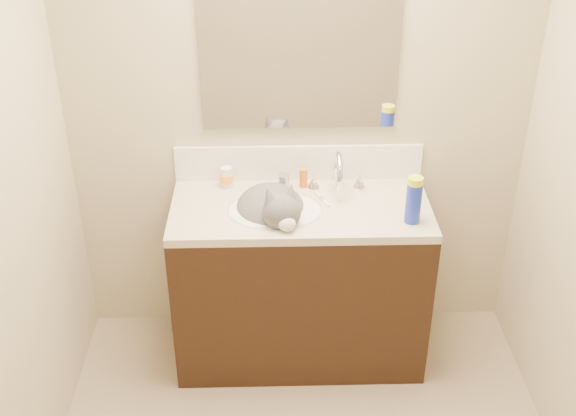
{
  "coord_description": "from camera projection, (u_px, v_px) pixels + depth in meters",
  "views": [
    {
      "loc": [
        -0.14,
        -1.89,
        2.54
      ],
      "look_at": [
        -0.06,
        0.92,
        0.88
      ],
      "focal_mm": 45.0,
      "sensor_mm": 36.0,
      "label": 1
    }
  ],
  "objects": [
    {
      "name": "toothbrush",
      "position": [
        322.0,
        199.0,
        3.37
      ],
      "size": [
        0.07,
        0.14,
        0.01
      ],
      "primitive_type": "cube",
      "rotation": [
        0.0,
        0.0,
        0.38
      ],
      "color": "white",
      "rests_on": "counter_slab"
    },
    {
      "name": "spray_cap",
      "position": [
        416.0,
        182.0,
        3.11
      ],
      "size": [
        0.07,
        0.07,
        0.04
      ],
      "primitive_type": "cylinder",
      "rotation": [
        0.0,
        0.0,
        -0.03
      ],
      "color": "#E1F019",
      "rests_on": "spray_can"
    },
    {
      "name": "toothbrush_head",
      "position": [
        322.0,
        199.0,
        3.37
      ],
      "size": [
        0.02,
        0.03,
        0.01
      ],
      "primitive_type": "cube",
      "rotation": [
        0.0,
        0.0,
        0.38
      ],
      "color": "#6A8FE2",
      "rests_on": "counter_slab"
    },
    {
      "name": "faucet",
      "position": [
        338.0,
        175.0,
        3.4
      ],
      "size": [
        0.28,
        0.2,
        0.21
      ],
      "color": "silver",
      "rests_on": "counter_slab"
    },
    {
      "name": "pill_bottle",
      "position": [
        227.0,
        177.0,
        3.46
      ],
      "size": [
        0.07,
        0.07,
        0.1
      ],
      "primitive_type": "cylinder",
      "rotation": [
        0.0,
        0.0,
        0.41
      ],
      "color": "white",
      "rests_on": "counter_slab"
    },
    {
      "name": "counter_slab",
      "position": [
        301.0,
        210.0,
        3.33
      ],
      "size": [
        1.2,
        0.55,
        0.04
      ],
      "primitive_type": "cube",
      "color": "beige",
      "rests_on": "vanity_cabinet"
    },
    {
      "name": "mirror",
      "position": [
        300.0,
        44.0,
        3.2
      ],
      "size": [
        0.9,
        0.02,
        0.8
      ],
      "primitive_type": "cube",
      "color": "white",
      "rests_on": "room_shell"
    },
    {
      "name": "cat",
      "position": [
        273.0,
        212.0,
        3.31
      ],
      "size": [
        0.45,
        0.49,
        0.34
      ],
      "rotation": [
        0.0,
        0.0,
        0.31
      ],
      "color": "#4D4A4D",
      "rests_on": "basin"
    },
    {
      "name": "backsplash",
      "position": [
        299.0,
        163.0,
        3.5
      ],
      "size": [
        1.2,
        0.02,
        0.18
      ],
      "primitive_type": "cube",
      "color": "white",
      "rests_on": "counter_slab"
    },
    {
      "name": "room_shell",
      "position": [
        316.0,
        190.0,
        2.17
      ],
      "size": [
        2.24,
        2.54,
        2.52
      ],
      "color": "tan",
      "rests_on": "ground"
    },
    {
      "name": "vanity_cabinet",
      "position": [
        300.0,
        285.0,
        3.55
      ],
      "size": [
        1.2,
        0.55,
        0.82
      ],
      "primitive_type": "cube",
      "color": "black",
      "rests_on": "ground"
    },
    {
      "name": "pill_label",
      "position": [
        227.0,
        178.0,
        3.46
      ],
      "size": [
        0.08,
        0.08,
        0.04
      ],
      "primitive_type": "cylinder",
      "rotation": [
        0.0,
        0.0,
        0.41
      ],
      "color": "#FEA32A",
      "rests_on": "pill_bottle"
    },
    {
      "name": "amber_bottle",
      "position": [
        303.0,
        178.0,
        3.46
      ],
      "size": [
        0.05,
        0.05,
        0.1
      ],
      "primitive_type": "cylinder",
      "rotation": [
        0.0,
        0.0,
        0.22
      ],
      "color": "#D26018",
      "rests_on": "counter_slab"
    },
    {
      "name": "silver_jar",
      "position": [
        284.0,
        181.0,
        3.47
      ],
      "size": [
        0.07,
        0.07,
        0.06
      ],
      "primitive_type": "cylinder",
      "rotation": [
        0.0,
        0.0,
        -0.43
      ],
      "color": "#B7B7BC",
      "rests_on": "counter_slab"
    },
    {
      "name": "basin",
      "position": [
        275.0,
        223.0,
        3.33
      ],
      "size": [
        0.45,
        0.36,
        0.14
      ],
      "primitive_type": "ellipsoid",
      "color": "white",
      "rests_on": "vanity_cabinet"
    },
    {
      "name": "spray_can",
      "position": [
        413.0,
        203.0,
        3.16
      ],
      "size": [
        0.07,
        0.07,
        0.19
      ],
      "primitive_type": "cylinder",
      "rotation": [
        0.0,
        0.0,
        -0.03
      ],
      "color": "#1A2FBC",
      "rests_on": "counter_slab"
    }
  ]
}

